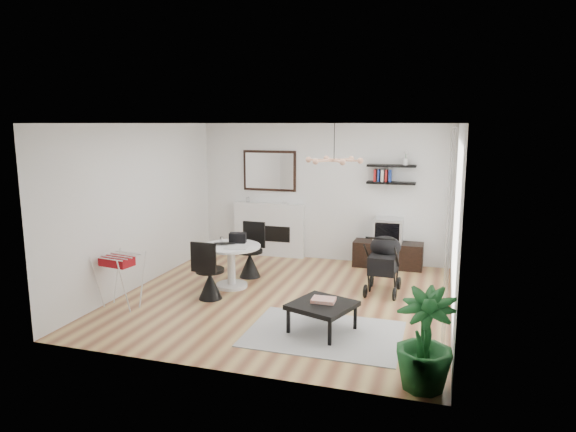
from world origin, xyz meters
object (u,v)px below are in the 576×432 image
(fireplace, at_px, (269,223))
(crt_tv, at_px, (388,230))
(potted_plant, at_px, (425,340))
(stroller, at_px, (384,266))
(dining_table, at_px, (231,260))
(drying_rack, at_px, (120,280))
(coffee_table, at_px, (322,306))
(tv_console, at_px, (388,255))

(fireplace, xyz_separation_m, crt_tv, (2.44, -0.16, 0.03))
(potted_plant, bearing_deg, stroller, 104.43)
(potted_plant, bearing_deg, dining_table, 142.33)
(potted_plant, bearing_deg, crt_tv, 101.02)
(potted_plant, bearing_deg, drying_rack, 165.89)
(crt_tv, xyz_separation_m, potted_plant, (0.87, -4.48, -0.18))
(crt_tv, distance_m, coffee_table, 3.42)
(tv_console, relative_size, stroller, 1.27)
(crt_tv, bearing_deg, stroller, -86.02)
(coffee_table, bearing_deg, drying_rack, -179.87)
(crt_tv, xyz_separation_m, dining_table, (-2.34, -2.00, -0.24))
(stroller, relative_size, coffee_table, 1.08)
(dining_table, relative_size, drying_rack, 1.21)
(stroller, bearing_deg, fireplace, 148.50)
(stroller, xyz_separation_m, coffee_table, (-0.57, -1.88, -0.08))
(crt_tv, bearing_deg, tv_console, 23.33)
(crt_tv, bearing_deg, coffee_table, -97.80)
(tv_console, relative_size, drying_rack, 1.60)
(fireplace, xyz_separation_m, stroller, (2.55, -1.66, -0.25))
(potted_plant, bearing_deg, tv_console, 100.92)
(dining_table, bearing_deg, stroller, 11.62)
(fireplace, xyz_separation_m, coffee_table, (1.98, -3.53, -0.34))
(fireplace, bearing_deg, drying_rack, -106.96)
(crt_tv, distance_m, dining_table, 3.09)
(fireplace, bearing_deg, dining_table, -87.44)
(stroller, distance_m, potted_plant, 3.09)
(drying_rack, bearing_deg, tv_console, 51.89)
(stroller, height_order, potted_plant, potted_plant)
(tv_console, relative_size, potted_plant, 1.22)
(coffee_table, bearing_deg, dining_table, 143.90)
(fireplace, height_order, tv_console, fireplace)
(coffee_table, xyz_separation_m, potted_plant, (1.33, -1.11, 0.18))
(crt_tv, relative_size, coffee_table, 0.56)
(coffee_table, bearing_deg, crt_tv, 82.20)
(stroller, bearing_deg, crt_tv, 95.56)
(crt_tv, xyz_separation_m, drying_rack, (-3.52, -3.38, -0.29))
(tv_console, bearing_deg, crt_tv, -156.67)
(fireplace, bearing_deg, coffee_table, -60.75)
(dining_table, bearing_deg, coffee_table, -36.10)
(stroller, relative_size, potted_plant, 0.96)
(crt_tv, bearing_deg, drying_rack, -136.19)
(drying_rack, xyz_separation_m, stroller, (3.63, 1.88, 0.01))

